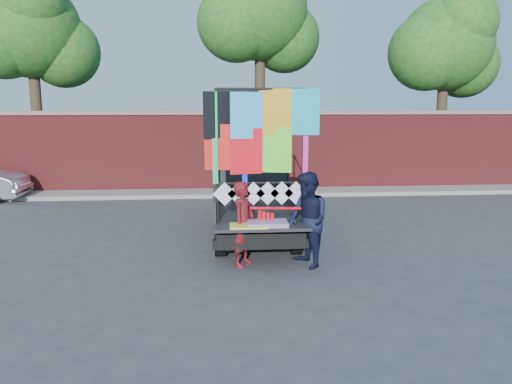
{
  "coord_description": "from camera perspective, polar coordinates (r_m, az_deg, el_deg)",
  "views": [
    {
      "loc": [
        -0.48,
        -9.22,
        2.9
      ],
      "look_at": [
        0.22,
        -0.21,
        1.26
      ],
      "focal_mm": 35.0,
      "sensor_mm": 36.0,
      "label": 1
    }
  ],
  "objects": [
    {
      "name": "man",
      "position": [
        8.81,
        5.92,
        -3.21
      ],
      "size": [
        0.87,
        0.98,
        1.7
      ],
      "primitive_type": "imported",
      "rotation": [
        0.0,
        0.0,
        -1.26
      ],
      "color": "black",
      "rests_on": "ground"
    },
    {
      "name": "tree_left",
      "position": [
        18.48,
        -24.37,
        16.3
      ],
      "size": [
        4.2,
        3.3,
        7.05
      ],
      "color": "#38281C",
      "rests_on": "ground"
    },
    {
      "name": "brick_wall",
      "position": [
        16.3,
        -2.73,
        4.74
      ],
      "size": [
        30.0,
        0.45,
        2.61
      ],
      "color": "maroon",
      "rests_on": "ground"
    },
    {
      "name": "tree_mid",
      "position": [
        17.62,
        0.55,
        19.43
      ],
      "size": [
        4.2,
        3.3,
        7.73
      ],
      "color": "#38281C",
      "rests_on": "ground"
    },
    {
      "name": "ground",
      "position": [
        9.67,
        -1.4,
        -7.14
      ],
      "size": [
        90.0,
        90.0,
        0.0
      ],
      "primitive_type": "plane",
      "color": "#38383A",
      "rests_on": "ground"
    },
    {
      "name": "tree_right",
      "position": [
        19.18,
        21.02,
        15.18
      ],
      "size": [
        4.2,
        3.3,
        6.62
      ],
      "color": "#38281C",
      "rests_on": "ground"
    },
    {
      "name": "curb",
      "position": [
        15.78,
        -2.61,
        -0.08
      ],
      "size": [
        30.0,
        1.2,
        0.12
      ],
      "primitive_type": "cube",
      "color": "gray",
      "rests_on": "ground"
    },
    {
      "name": "woman",
      "position": [
        8.86,
        -1.43,
        -3.67
      ],
      "size": [
        0.59,
        0.66,
        1.52
      ],
      "primitive_type": "imported",
      "rotation": [
        0.0,
        0.0,
        1.04
      ],
      "color": "maroon",
      "rests_on": "ground"
    },
    {
      "name": "pickup_truck",
      "position": [
        11.36,
        -0.55,
        -0.4
      ],
      "size": [
        1.98,
        4.98,
        3.13
      ],
      "color": "black",
      "rests_on": "ground"
    },
    {
      "name": "streamer_bundle",
      "position": [
        8.78,
        1.61,
        -3.04
      ],
      "size": [
        0.9,
        0.14,
        0.62
      ],
      "color": "red",
      "rests_on": "ground"
    }
  ]
}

